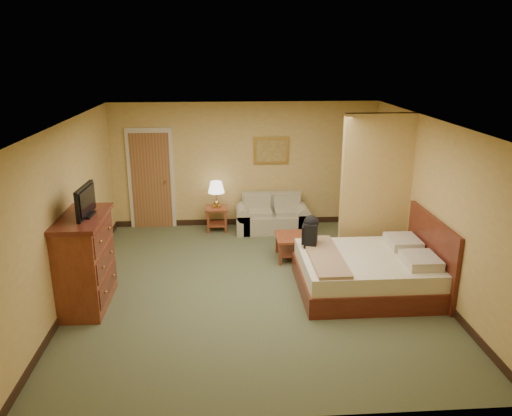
{
  "coord_description": "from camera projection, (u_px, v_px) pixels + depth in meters",
  "views": [
    {
      "loc": [
        -0.46,
        -7.17,
        3.57
      ],
      "look_at": [
        0.07,
        0.6,
        1.11
      ],
      "focal_mm": 35.0,
      "sensor_mm": 36.0,
      "label": 1
    }
  ],
  "objects": [
    {
      "name": "partition",
      "position": [
        376.0,
        189.0,
        8.56
      ],
      "size": [
        1.2,
        0.15,
        2.6
      ],
      "primitive_type": "cube",
      "color": "tan",
      "rests_on": "floor"
    },
    {
      "name": "loveseat",
      "position": [
        273.0,
        219.0,
        10.33
      ],
      "size": [
        1.5,
        0.7,
        0.76
      ],
      "color": "tan",
      "rests_on": "floor"
    },
    {
      "name": "dresser",
      "position": [
        85.0,
        261.0,
        7.16
      ],
      "size": [
        0.67,
        1.28,
        1.37
      ],
      "color": "maroon",
      "rests_on": "floor"
    },
    {
      "name": "floor",
      "position": [
        254.0,
        286.0,
        7.93
      ],
      "size": [
        6.0,
        6.0,
        0.0
      ],
      "primitive_type": "plane",
      "color": "#505738",
      "rests_on": "ground"
    },
    {
      "name": "coffee_table",
      "position": [
        295.0,
        242.0,
        8.9
      ],
      "size": [
        0.67,
        0.67,
        0.43
      ],
      "rotation": [
        0.0,
        0.0,
        -0.01
      ],
      "color": "maroon",
      "rests_on": "floor"
    },
    {
      "name": "baseboard",
      "position": [
        245.0,
        221.0,
        10.76
      ],
      "size": [
        5.5,
        0.02,
        0.12
      ],
      "primitive_type": "cube",
      "color": "black",
      "rests_on": "floor"
    },
    {
      "name": "ceiling",
      "position": [
        254.0,
        122.0,
        7.15
      ],
      "size": [
        6.0,
        6.0,
        0.0
      ],
      "primitive_type": "plane",
      "rotation": [
        3.14,
        0.0,
        0.0
      ],
      "color": "white",
      "rests_on": "back_wall"
    },
    {
      "name": "backpack",
      "position": [
        311.0,
        230.0,
        7.94
      ],
      "size": [
        0.27,
        0.34,
        0.52
      ],
      "rotation": [
        0.0,
        0.0,
        -0.25
      ],
      "color": "black",
      "rests_on": "bed"
    },
    {
      "name": "left_wall",
      "position": [
        69.0,
        212.0,
        7.36
      ],
      "size": [
        0.02,
        6.0,
        2.6
      ],
      "primitive_type": "cube",
      "color": "tan",
      "rests_on": "floor"
    },
    {
      "name": "right_wall",
      "position": [
        431.0,
        205.0,
        7.72
      ],
      "size": [
        0.02,
        6.0,
        2.6
      ],
      "primitive_type": "cube",
      "color": "tan",
      "rests_on": "floor"
    },
    {
      "name": "wall_picture",
      "position": [
        271.0,
        151.0,
        10.31
      ],
      "size": [
        0.74,
        0.04,
        0.57
      ],
      "color": "#B78E3F",
      "rests_on": "back_wall"
    },
    {
      "name": "tv",
      "position": [
        85.0,
        202.0,
        6.9
      ],
      "size": [
        0.19,
        0.71,
        0.43
      ],
      "rotation": [
        0.0,
        0.0,
        -0.05
      ],
      "color": "black",
      "rests_on": "dresser"
    },
    {
      "name": "side_table",
      "position": [
        217.0,
        215.0,
        10.31
      ],
      "size": [
        0.45,
        0.45,
        0.49
      ],
      "color": "maroon",
      "rests_on": "floor"
    },
    {
      "name": "table_lamp",
      "position": [
        216.0,
        188.0,
        10.14
      ],
      "size": [
        0.33,
        0.33,
        0.55
      ],
      "color": "#B68E43",
      "rests_on": "side_table"
    },
    {
      "name": "door",
      "position": [
        151.0,
        179.0,
        10.31
      ],
      "size": [
        0.94,
        0.16,
        2.1
      ],
      "color": "beige",
      "rests_on": "floor"
    },
    {
      "name": "bed",
      "position": [
        372.0,
        271.0,
        7.71
      ],
      "size": [
        2.13,
        1.81,
        1.17
      ],
      "color": "#511C13",
      "rests_on": "floor"
    },
    {
      "name": "back_wall",
      "position": [
        245.0,
        165.0,
        10.39
      ],
      "size": [
        5.5,
        0.02,
        2.6
      ],
      "primitive_type": "cube",
      "color": "tan",
      "rests_on": "floor"
    }
  ]
}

